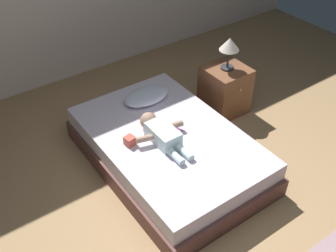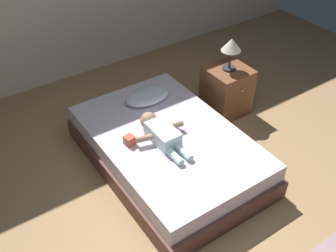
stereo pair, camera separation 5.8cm
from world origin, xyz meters
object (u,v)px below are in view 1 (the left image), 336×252
Objects in this scene: bed at (168,149)px; toothbrush at (176,127)px; lamp at (229,46)px; baby at (161,133)px; nightstand at (225,90)px; toy_block at (130,141)px; pillow at (146,96)px.

toothbrush is (0.12, 0.03, 0.20)m from bed.
baby is at bearing -161.70° from lamp.
baby is at bearing -173.50° from bed.
nightstand is 5.57× the size of toy_block.
bed is 0.44m from toy_block.
pillow is 0.94m from nightstand.
bed is 3.48× the size of nightstand.
pillow is at bearing 69.13° from baby.
nightstand is (0.91, -0.21, -0.16)m from pillow.
toothbrush is at bearing -160.18° from nightstand.
toy_block is at bearing -168.73° from nightstand.
pillow reaches higher than toothbrush.
baby reaches higher than toothbrush.
pillow is 0.54m from toothbrush.
toy_block reaches higher than bed.
lamp is (1.04, 0.36, 0.64)m from bed.
nightstand is at bearing 19.27° from bed.
bed is 0.28m from baby.
nightstand reaches higher than toy_block.
baby is (-0.09, -0.01, 0.26)m from bed.
bed is at bearing -13.17° from toy_block.
pillow is 3.09× the size of toothbrush.
pillow is (0.13, 0.57, 0.25)m from bed.
lamp is at bearing 18.30° from baby.
pillow is at bearing 44.69° from toy_block.
lamp reaches higher than baby.
bed is 12.05× the size of toothbrush.
nightstand reaches higher than baby.
pillow is 4.97× the size of toy_block.
lamp is (0.92, 0.33, 0.44)m from toothbrush.
toothbrush is 0.98m from nightstand.
bed is 3.90× the size of pillow.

